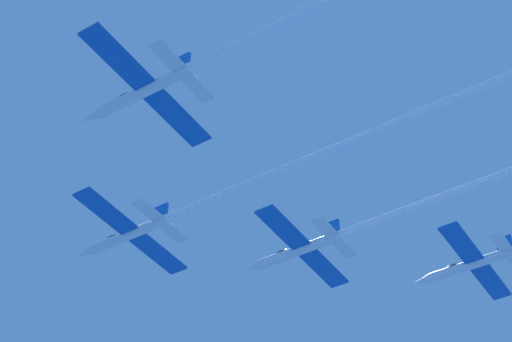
# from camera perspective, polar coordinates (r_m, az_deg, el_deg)

# --- Properties ---
(jet_lead) EXTENTS (14.84, 47.87, 2.46)m
(jet_lead) POSITION_cam_1_polar(r_m,az_deg,el_deg) (77.31, -0.39, -0.89)
(jet_lead) COLOR silver
(jet_left_wing) EXTENTS (14.84, 42.07, 2.46)m
(jet_left_wing) POSITION_cam_1_polar(r_m,az_deg,el_deg) (66.42, 0.33, 9.00)
(jet_left_wing) COLOR silver
(jet_right_wing) EXTENTS (14.84, 40.56, 2.46)m
(jet_right_wing) POSITION_cam_1_polar(r_m,az_deg,el_deg) (82.04, 9.21, -2.80)
(jet_right_wing) COLOR silver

